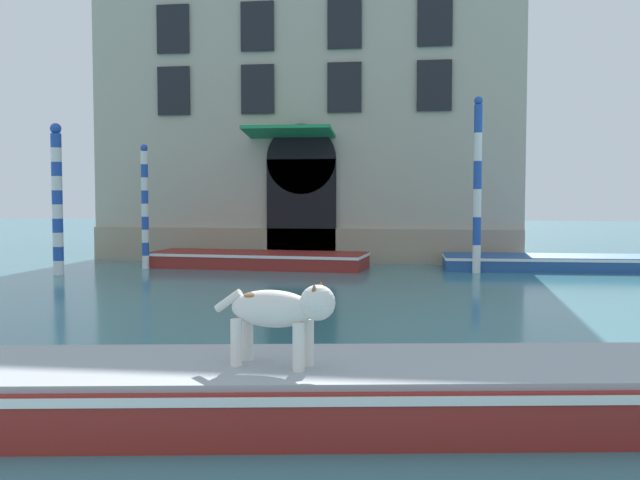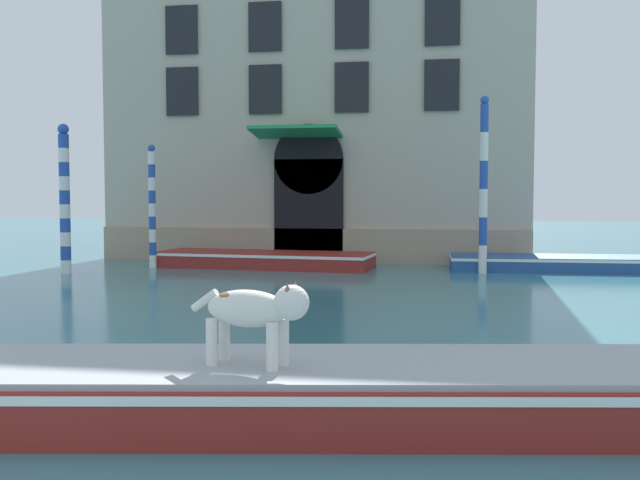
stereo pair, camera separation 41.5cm
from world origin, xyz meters
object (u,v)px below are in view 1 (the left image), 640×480
boat_moored_far (570,262)px  mooring_pole_2 (57,198)px  mooring_pole_0 (145,206)px  dog_on_deck (281,311)px  mooring_pole_1 (477,184)px  boat_moored_near_palazzo (258,259)px  boat_foreground (321,389)px

boat_moored_far → mooring_pole_2: 14.01m
boat_moored_far → mooring_pole_0: 12.04m
mooring_pole_2 → dog_on_deck: bearing=-54.8°
dog_on_deck → mooring_pole_0: size_ratio=0.33×
mooring_pole_1 → mooring_pole_2: 11.11m
dog_on_deck → mooring_pole_1: (2.60, 13.87, 1.30)m
dog_on_deck → mooring_pole_0: mooring_pole_0 is taller
dog_on_deck → mooring_pole_1: 14.17m
mooring_pole_2 → mooring_pole_0: bearing=48.8°
boat_moored_near_palazzo → mooring_pole_0: bearing=-162.2°
boat_foreground → mooring_pole_2: 14.53m
dog_on_deck → mooring_pole_2: bearing=136.7°
boat_moored_far → mooring_pole_0: mooring_pole_0 is taller
dog_on_deck → boat_moored_far: size_ratio=0.17×
boat_moored_near_palazzo → mooring_pole_1: bearing=0.3°
boat_moored_near_palazzo → mooring_pole_2: size_ratio=1.60×
dog_on_deck → mooring_pole_0: (-6.66, 13.68, 0.71)m
mooring_pole_2 → boat_foreground: bearing=-53.2°
boat_foreground → dog_on_deck: 0.87m
dog_on_deck → boat_moored_near_palazzo: bearing=115.3°
boat_foreground → mooring_pole_1: 13.98m
boat_foreground → boat_moored_near_palazzo: (-3.86, 14.15, -0.06)m
boat_foreground → mooring_pole_1: bearing=71.0°
boat_foreground → dog_on_deck: bearing=-153.9°
boat_moored_near_palazzo → mooring_pole_1: mooring_pole_1 is taller
dog_on_deck → boat_moored_near_palazzo: 14.84m
boat_foreground → mooring_pole_0: mooring_pole_0 is taller
mooring_pole_0 → boat_moored_far: bearing=6.1°
dog_on_deck → mooring_pole_1: bearing=90.9°
boat_moored_near_palazzo → mooring_pole_2: mooring_pole_2 is taller
dog_on_deck → mooring_pole_2: size_ratio=0.30×
boat_moored_far → dog_on_deck: bearing=-111.0°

